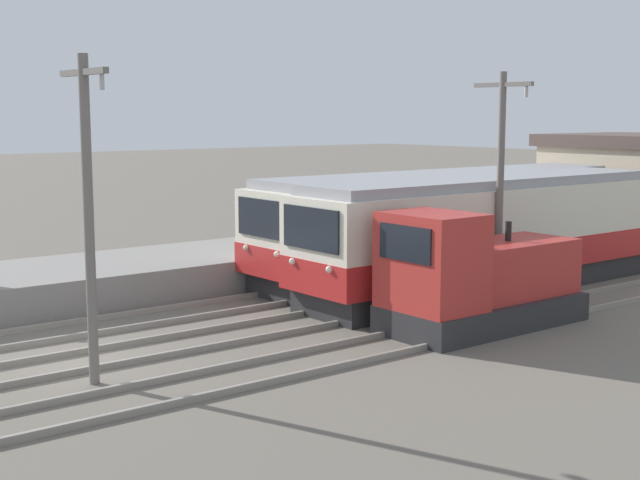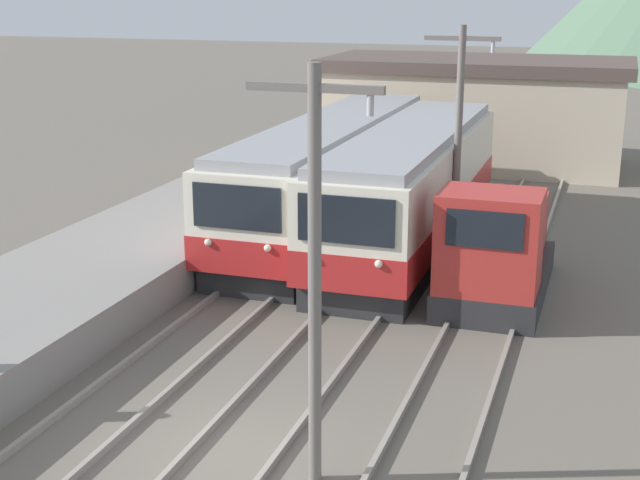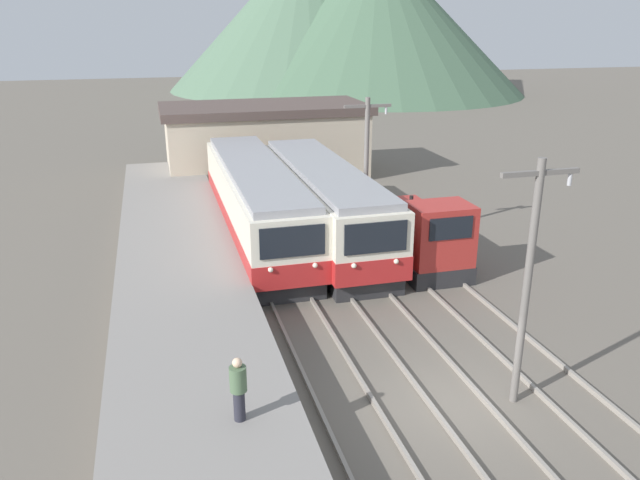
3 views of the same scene
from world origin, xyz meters
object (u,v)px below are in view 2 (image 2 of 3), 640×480
Objects in this scene: commuter_train_left at (332,178)px; catenary_mast_near at (315,265)px; catenary_mast_mid at (458,136)px; commuter_train_center at (411,192)px; shunting_locomotive at (497,250)px.

catenary_mast_near is (4.31, -14.31, 1.93)m from commuter_train_left.
commuter_train_left is 2.30× the size of catenary_mast_mid.
catenary_mast_near is at bearing -83.48° from commuter_train_center.
commuter_train_left is 2.30× the size of catenary_mast_near.
shunting_locomotive is at bearing -51.61° from commuter_train_center.
catenary_mast_near is at bearing -99.00° from shunting_locomotive.
shunting_locomotive is (3.00, -3.79, -0.40)m from commuter_train_center.
shunting_locomotive is 0.85× the size of catenary_mast_mid.
commuter_train_center is at bearing -21.64° from commuter_train_left.
shunting_locomotive is 9.81m from catenary_mast_near.
catenary_mast_mid is (4.31, -2.33, 1.93)m from commuter_train_left.
commuter_train_left is 1.11× the size of commuter_train_center.
commuter_train_left is 15.07m from catenary_mast_near.
commuter_train_center is 2.08× the size of catenary_mast_near.
shunting_locomotive is at bearing -59.86° from catenary_mast_mid.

